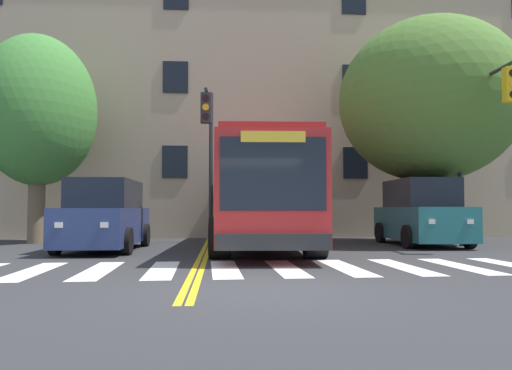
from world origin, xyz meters
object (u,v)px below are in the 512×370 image
at_px(car_teal_far_lane, 421,214).
at_px(street_tree_curbside_large, 429,101).
at_px(street_tree_curbside_small, 38,111).
at_px(city_bus, 262,194).
at_px(car_grey_behind_bus, 262,217).
at_px(traffic_light_near_corner, 479,126).
at_px(car_navy_near_lane, 106,217).
at_px(traffic_light_overhead, 209,140).

distance_m(car_teal_far_lane, street_tree_curbside_large, 4.29).
bearing_deg(street_tree_curbside_small, street_tree_curbside_large, -4.62).
distance_m(city_bus, car_grey_behind_bus, 10.09).
bearing_deg(car_grey_behind_bus, street_tree_curbside_small, -141.02).
distance_m(car_grey_behind_bus, traffic_light_near_corner, 12.86).
distance_m(city_bus, car_navy_near_lane, 4.94).
distance_m(city_bus, car_teal_far_lane, 5.78).
bearing_deg(city_bus, traffic_light_overhead, 135.41).
height_order(car_grey_behind_bus, street_tree_curbside_small, street_tree_curbside_small).
distance_m(car_navy_near_lane, car_teal_far_lane, 10.62).
bearing_deg(car_grey_behind_bus, traffic_light_overhead, -107.25).
bearing_deg(street_tree_curbside_large, car_navy_near_lane, -169.16).
bearing_deg(city_bus, traffic_light_near_corner, -7.47).
bearing_deg(car_navy_near_lane, city_bus, 6.22).
relative_size(car_teal_far_lane, street_tree_curbside_large, 0.56).
height_order(car_teal_far_lane, traffic_light_near_corner, traffic_light_near_corner).
bearing_deg(traffic_light_overhead, city_bus, -44.59).
bearing_deg(street_tree_curbside_large, car_teal_far_lane, -133.46).
bearing_deg(car_grey_behind_bus, city_bus, -94.60).
height_order(car_navy_near_lane, street_tree_curbside_small, street_tree_curbside_small).
relative_size(car_teal_far_lane, street_tree_curbside_small, 0.63).
bearing_deg(car_grey_behind_bus, car_navy_near_lane, -118.24).
bearing_deg(car_navy_near_lane, car_teal_far_lane, 7.82).
distance_m(car_navy_near_lane, street_tree_curbside_small, 6.07).
distance_m(city_bus, traffic_light_overhead, 3.19).
xyz_separation_m(traffic_light_near_corner, street_tree_curbside_small, (-15.00, 3.68, 1.02)).
bearing_deg(traffic_light_overhead, traffic_light_near_corner, -17.01).
relative_size(city_bus, traffic_light_near_corner, 1.92).
bearing_deg(traffic_light_near_corner, traffic_light_overhead, 162.99).
relative_size(car_navy_near_lane, traffic_light_overhead, 0.90).
xyz_separation_m(car_teal_far_lane, traffic_light_overhead, (-7.43, 0.82, 2.67)).
height_order(city_bus, car_grey_behind_bus, city_bus).
relative_size(car_grey_behind_bus, street_tree_curbside_large, 0.51).
xyz_separation_m(traffic_light_overhead, street_tree_curbside_large, (8.09, -0.13, 1.51)).
height_order(car_teal_far_lane, traffic_light_overhead, traffic_light_overhead).
bearing_deg(city_bus, street_tree_curbside_large, 14.30).
xyz_separation_m(car_navy_near_lane, car_teal_far_lane, (10.53, 1.45, 0.06)).
xyz_separation_m(city_bus, car_navy_near_lane, (-4.86, -0.53, -0.72)).
xyz_separation_m(car_navy_near_lane, street_tree_curbside_large, (11.19, 2.14, 4.24)).
relative_size(city_bus, street_tree_curbside_large, 1.28).
relative_size(car_grey_behind_bus, traffic_light_near_corner, 0.76).
height_order(car_teal_far_lane, street_tree_curbside_small, street_tree_curbside_small).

